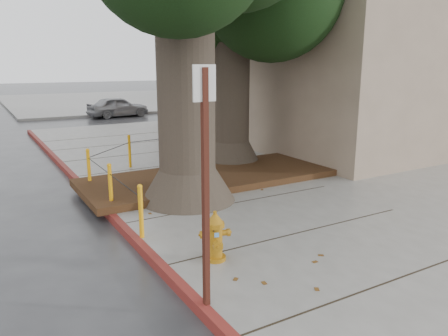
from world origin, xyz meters
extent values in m
plane|color=#28282B|center=(0.00, 0.00, 0.00)|extent=(140.00, 140.00, 0.00)
cube|color=slate|center=(6.00, 2.50, 0.07)|extent=(16.00, 26.00, 0.15)
cube|color=slate|center=(6.00, 30.00, 0.07)|extent=(16.00, 20.00, 0.15)
cube|color=maroon|center=(-2.00, 2.50, 0.07)|extent=(0.14, 26.00, 0.16)
cube|color=black|center=(0.90, 3.90, 0.23)|extent=(6.40, 2.60, 0.16)
cube|color=gray|center=(10.00, 8.50, 5.00)|extent=(12.00, 13.00, 10.00)
cube|color=silver|center=(16.00, 26.00, 4.50)|extent=(10.00, 10.00, 9.00)
cube|color=slate|center=(22.00, 32.00, 6.00)|extent=(12.00, 14.00, 12.00)
cone|color=#4C3F33|center=(-0.30, 2.70, 0.50)|extent=(2.04, 2.04, 0.70)
cylinder|color=#4C3F33|center=(-0.30, 2.70, 2.53)|extent=(1.20, 1.20, 4.22)
cone|color=#4C3F33|center=(2.30, 5.20, 0.50)|extent=(1.77, 1.77, 0.70)
cylinder|color=#4C3F33|center=(2.30, 5.20, 2.32)|extent=(1.04, 1.04, 3.84)
cylinder|color=#FBA50D|center=(-1.90, 1.20, 0.60)|extent=(0.08, 0.08, 0.90)
sphere|color=#FBA50D|center=(-1.90, 1.20, 1.05)|extent=(0.09, 0.09, 0.09)
cylinder|color=#FBA50D|center=(-1.90, 3.00, 0.60)|extent=(0.08, 0.08, 0.90)
sphere|color=#FBA50D|center=(-1.90, 3.00, 1.05)|extent=(0.09, 0.09, 0.09)
cylinder|color=#FBA50D|center=(-1.90, 4.80, 0.60)|extent=(0.08, 0.08, 0.90)
sphere|color=#FBA50D|center=(-1.90, 4.80, 1.05)|extent=(0.09, 0.09, 0.09)
cylinder|color=#FBA50D|center=(-0.40, 6.30, 0.60)|extent=(0.08, 0.08, 0.90)
sphere|color=#FBA50D|center=(-0.40, 6.30, 1.05)|extent=(0.09, 0.09, 0.09)
cylinder|color=#FBA50D|center=(1.80, 6.50, 0.60)|extent=(0.08, 0.08, 0.90)
sphere|color=#FBA50D|center=(1.80, 6.50, 1.05)|extent=(0.09, 0.09, 0.09)
cylinder|color=black|center=(-1.90, 2.10, 0.87)|extent=(0.02, 1.80, 0.02)
cylinder|color=black|center=(-1.90, 3.90, 0.87)|extent=(0.02, 1.80, 0.02)
cylinder|color=black|center=(-1.15, 5.55, 0.87)|extent=(1.51, 1.51, 0.02)
cylinder|color=black|center=(0.70, 6.40, 0.87)|extent=(2.20, 0.22, 0.02)
cylinder|color=#B07212|center=(-1.24, -0.20, 0.18)|extent=(0.40, 0.40, 0.06)
cylinder|color=#B07212|center=(-1.24, -0.20, 0.45)|extent=(0.28, 0.28, 0.50)
cylinder|color=#B07212|center=(-1.24, -0.20, 0.71)|extent=(0.36, 0.36, 0.07)
cone|color=#B07212|center=(-1.24, -0.20, 0.81)|extent=(0.34, 0.34, 0.14)
cylinder|color=#B07212|center=(-1.24, -0.20, 0.90)|extent=(0.07, 0.07, 0.05)
cylinder|color=#B07212|center=(-1.37, -0.16, 0.57)|extent=(0.16, 0.13, 0.09)
cylinder|color=#B07212|center=(-1.12, -0.23, 0.57)|extent=(0.16, 0.13, 0.09)
cylinder|color=#B07212|center=(-1.28, -0.31, 0.45)|extent=(0.17, 0.17, 0.13)
cube|color=#5999D8|center=(-1.28, -0.30, 0.59)|extent=(0.07, 0.02, 0.07)
cube|color=#471911|center=(-1.95, -1.24, 1.58)|extent=(0.07, 0.07, 2.86)
cube|color=silver|center=(-1.95, -1.24, 2.84)|extent=(0.29, 0.04, 0.40)
imported|color=#929397|center=(3.27, 19.43, 0.59)|extent=(3.61, 1.81, 1.18)
imported|color=maroon|center=(12.56, 18.95, 0.63)|extent=(3.99, 1.85, 1.27)
camera|label=1|loc=(-4.21, -5.54, 3.05)|focal=35.00mm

